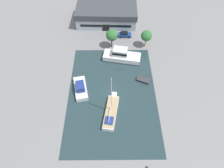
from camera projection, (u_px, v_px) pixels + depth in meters
ground_plane at (112, 94)px, 51.37m from camera, size 440.00×440.00×0.00m
water_canal at (112, 94)px, 51.37m from camera, size 22.31×33.39×0.01m
warehouse_building at (106, 15)px, 68.79m from camera, size 20.91×11.75×5.59m
quay_tree_near_building at (112, 35)px, 59.18m from camera, size 3.50×3.50×6.25m
quay_tree_by_water at (146, 36)px, 59.76m from camera, size 3.28×3.28×5.65m
parked_car at (125, 34)px, 65.21m from camera, size 4.28×1.94×1.64m
sailboat_moored at (111, 112)px, 47.28m from camera, size 4.13×10.47×12.50m
motor_cruiser at (121, 56)px, 58.18m from camera, size 11.40×5.87×3.87m
small_dinghy at (143, 80)px, 53.88m from camera, size 3.91×2.99×0.60m
cabin_boat at (81, 88)px, 51.28m from camera, size 4.45×7.73×2.87m
mooring_bollard at (148, 167)px, 39.77m from camera, size 0.40×0.40×0.73m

